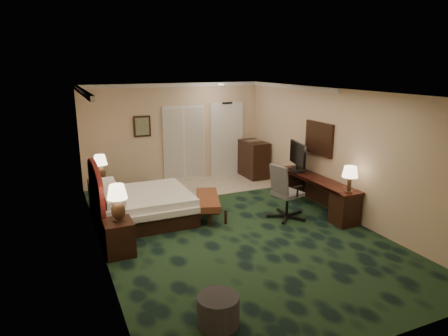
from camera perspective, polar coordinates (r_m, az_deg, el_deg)
name	(u,v)px	position (r m, az deg, el deg)	size (l,w,h in m)	color
floor	(232,229)	(8.08, 1.14, -8.66)	(5.00, 7.50, 0.00)	black
ceiling	(233,92)	(7.43, 1.25, 10.83)	(5.00, 7.50, 0.00)	silver
wall_back	(175,133)	(11.08, -7.05, 4.96)	(5.00, 0.00, 2.70)	beige
wall_front	(378,240)	(4.70, 21.16, -9.52)	(5.00, 0.00, 2.70)	beige
wall_left	(97,178)	(7.00, -17.71, -1.35)	(0.00, 7.50, 2.70)	beige
wall_right	(337,152)	(8.96, 15.85, 2.21)	(0.00, 7.50, 2.70)	beige
crown_molding	(233,95)	(7.44, 1.24, 10.45)	(5.00, 7.50, 0.10)	white
tile_patch	(217,184)	(10.91, -0.99, -2.34)	(3.20, 1.70, 0.01)	beige
headboard	(96,197)	(8.14, -17.75, -3.91)	(0.12, 2.00, 1.40)	#431912
entry_door	(227,140)	(11.64, 0.37, 4.04)	(1.02, 0.06, 2.18)	white
closet_doors	(184,143)	(11.17, -5.71, 3.51)	(1.20, 0.06, 2.10)	beige
wall_art	(142,126)	(10.79, -11.63, 5.85)	(0.45, 0.06, 0.55)	slate
wall_mirror	(319,138)	(9.36, 13.42, 4.13)	(0.05, 0.95, 0.75)	white
bed	(145,206)	(8.58, -11.24, -5.41)	(1.86, 1.72, 0.59)	white
nightstand_near	(119,238)	(7.19, -14.79, -9.59)	(0.48, 0.55, 0.60)	black
nightstand_far	(102,195)	(9.39, -17.02, -3.75)	(0.54, 0.62, 0.67)	black
lamp_near	(118,203)	(6.98, -14.94, -4.85)	(0.34, 0.34, 0.64)	black
lamp_far	(100,168)	(9.25, -17.23, 0.02)	(0.31, 0.31, 0.59)	black
bed_bench	(208,206)	(8.64, -2.31, -5.51)	(0.45, 1.30, 0.44)	brown
ottoman	(218,310)	(5.33, -0.84, -19.64)	(0.54, 0.54, 0.39)	#303033
desk	(316,194)	(9.26, 12.95, -3.58)	(0.53, 2.47, 0.71)	black
tv	(298,157)	(9.59, 10.46, 1.56)	(0.08, 0.90, 0.70)	black
desk_lamp	(350,179)	(8.27, 17.51, -1.54)	(0.31, 0.31, 0.54)	black
desk_chair	(288,191)	(8.52, 9.07, -3.28)	(0.70, 0.65, 1.20)	#505053
minibar	(254,159)	(11.57, 4.24, 1.26)	(0.55, 0.99, 1.05)	black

